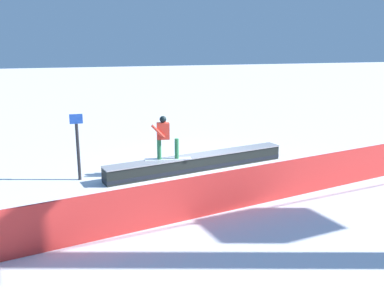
{
  "coord_description": "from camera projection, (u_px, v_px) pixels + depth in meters",
  "views": [
    {
      "loc": [
        4.22,
        13.25,
        4.33
      ],
      "look_at": [
        0.55,
        1.12,
        1.21
      ],
      "focal_mm": 39.53,
      "sensor_mm": 36.0,
      "label": 1
    }
  ],
  "objects": [
    {
      "name": "ground_plane",
      "position": [
        198.0,
        170.0,
        14.54
      ],
      "size": [
        120.0,
        120.0,
        0.0
      ],
      "primitive_type": "plane",
      "color": "white"
    },
    {
      "name": "grind_box",
      "position": [
        198.0,
        163.0,
        14.48
      ],
      "size": [
        6.6,
        1.96,
        0.53
      ],
      "color": "black",
      "rests_on": "ground_plane"
    },
    {
      "name": "snowboarder",
      "position": [
        165.0,
        136.0,
        13.68
      ],
      "size": [
        1.55,
        0.5,
        1.44
      ],
      "color": "silver",
      "rests_on": "grind_box"
    },
    {
      "name": "safety_fence",
      "position": [
        239.0,
        189.0,
        11.07
      ],
      "size": [
        12.63,
        2.72,
        1.09
      ],
      "primitive_type": "cube",
      "rotation": [
        0.0,
        0.0,
        0.21
      ],
      "color": "red",
      "rests_on": "ground_plane"
    },
    {
      "name": "trail_marker",
      "position": [
        78.0,
        145.0,
        13.23
      ],
      "size": [
        0.4,
        0.1,
        2.12
      ],
      "color": "#262628",
      "rests_on": "ground_plane"
    }
  ]
}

